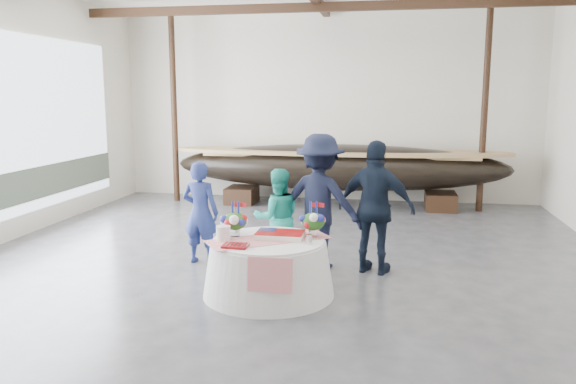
# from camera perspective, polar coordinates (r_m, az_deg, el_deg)

# --- Properties ---
(floor) EXTENTS (10.00, 12.00, 0.01)m
(floor) POSITION_cam_1_polar(r_m,az_deg,el_deg) (8.13, -0.96, -8.26)
(floor) COLOR #3D3D42
(floor) RESTS_ON ground
(wall_back) EXTENTS (10.00, 0.02, 4.50)m
(wall_back) POSITION_cam_1_polar(r_m,az_deg,el_deg) (13.67, 3.92, 8.68)
(wall_back) COLOR silver
(wall_back) RESTS_ON ground
(open_bay) EXTENTS (0.03, 7.00, 3.20)m
(open_bay) POSITION_cam_1_polar(r_m,az_deg,el_deg) (10.76, -26.79, 5.07)
(open_bay) COLOR silver
(open_bay) RESTS_ON ground
(longboat_display) EXTENTS (7.60, 1.52, 1.43)m
(longboat_display) POSITION_cam_1_polar(r_m,az_deg,el_deg) (12.81, 5.16, 2.57)
(longboat_display) COLOR black
(longboat_display) RESTS_ON ground
(banquet_table) EXTENTS (1.68, 1.68, 0.72)m
(banquet_table) POSITION_cam_1_polar(r_m,az_deg,el_deg) (7.22, -1.98, -7.62)
(banquet_table) COLOR silver
(banquet_table) RESTS_ON ground
(tabletop_items) EXTENTS (1.59, 1.34, 0.40)m
(tabletop_items) POSITION_cam_1_polar(r_m,az_deg,el_deg) (7.21, -1.98, -3.44)
(tabletop_items) COLOR red
(tabletop_items) RESTS_ON banquet_table
(guest_woman_blue) EXTENTS (0.60, 0.43, 1.56)m
(guest_woman_blue) POSITION_cam_1_polar(r_m,az_deg,el_deg) (8.54, -8.88, -2.07)
(guest_woman_blue) COLOR navy
(guest_woman_blue) RESTS_ON ground
(guest_woman_teal) EXTENTS (0.86, 0.76, 1.47)m
(guest_woman_teal) POSITION_cam_1_polar(r_m,az_deg,el_deg) (8.29, -1.07, -2.64)
(guest_woman_teal) COLOR teal
(guest_woman_teal) RESTS_ON ground
(guest_man_left) EXTENTS (1.42, 1.02, 1.98)m
(guest_man_left) POSITION_cam_1_polar(r_m,az_deg,el_deg) (8.19, 3.24, -0.99)
(guest_man_left) COLOR black
(guest_man_left) RESTS_ON ground
(guest_man_right) EXTENTS (1.21, 0.78, 1.91)m
(guest_man_right) POSITION_cam_1_polar(r_m,az_deg,el_deg) (8.02, 8.92, -1.58)
(guest_man_right) COLOR black
(guest_man_right) RESTS_ON ground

